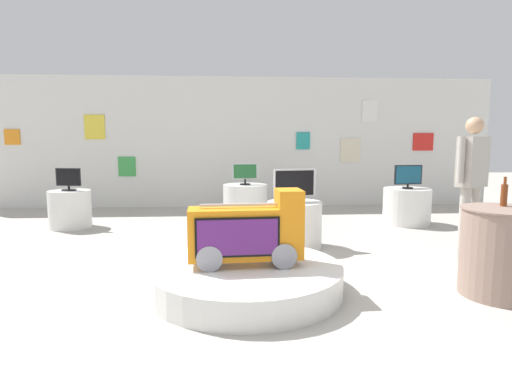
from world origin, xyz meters
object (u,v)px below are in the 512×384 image
(bottle_on_side_table, at_px, (504,194))
(shopper_browsing_near_truck, at_px, (471,177))
(display_pedestal_left_rear, at_px, (70,209))
(display_pedestal_center_rear, at_px, (407,206))
(main_display_pedestal, at_px, (245,278))
(tv_on_left_rear, at_px, (68,179))
(tv_on_far_right, at_px, (245,173))
(novelty_firetruck_tv, at_px, (248,235))
(display_pedestal_right_rear, at_px, (294,224))
(display_pedestal_far_right, at_px, (245,201))
(tv_on_center_rear, at_px, (408,176))
(side_table_round, at_px, (503,251))
(tv_on_right_rear, at_px, (295,184))

(bottle_on_side_table, height_order, shopper_browsing_near_truck, shopper_browsing_near_truck)
(display_pedestal_left_rear, xyz_separation_m, display_pedestal_center_rear, (5.82, -0.06, 0.00))
(display_pedestal_center_rear, relative_size, shopper_browsing_near_truck, 0.47)
(main_display_pedestal, bearing_deg, display_pedestal_left_rear, 131.98)
(tv_on_left_rear, bearing_deg, tv_on_far_right, 14.57)
(novelty_firetruck_tv, distance_m, display_pedestal_right_rear, 1.81)
(display_pedestal_center_rear, relative_size, display_pedestal_right_rear, 1.08)
(display_pedestal_right_rear, xyz_separation_m, display_pedestal_far_right, (-0.59, 2.31, 0.00))
(tv_on_left_rear, bearing_deg, novelty_firetruck_tv, -47.83)
(display_pedestal_far_right, height_order, tv_on_far_right, tv_on_far_right)
(tv_on_center_rear, bearing_deg, tv_on_far_right, 163.57)
(tv_on_left_rear, distance_m, shopper_browsing_near_truck, 6.05)
(tv_on_center_rear, height_order, shopper_browsing_near_truck, shopper_browsing_near_truck)
(tv_on_far_right, bearing_deg, display_pedestal_center_rear, -16.34)
(display_pedestal_center_rear, distance_m, side_table_round, 3.43)
(main_display_pedestal, distance_m, tv_on_left_rear, 4.31)
(side_table_round, relative_size, shopper_browsing_near_truck, 0.48)
(tv_on_left_rear, height_order, tv_on_far_right, tv_on_far_right)
(novelty_firetruck_tv, height_order, display_pedestal_right_rear, novelty_firetruck_tv)
(display_pedestal_left_rear, relative_size, side_table_round, 0.82)
(novelty_firetruck_tv, xyz_separation_m, display_pedestal_left_rear, (-2.87, 3.17, -0.24))
(display_pedestal_right_rear, height_order, display_pedestal_far_right, same)
(main_display_pedestal, xyz_separation_m, bottle_on_side_table, (2.46, -0.15, 0.82))
(tv_on_center_rear, relative_size, tv_on_far_right, 1.07)
(tv_on_center_rear, height_order, tv_on_far_right, tv_on_center_rear)
(display_pedestal_right_rear, xyz_separation_m, tv_on_right_rear, (-0.00, -0.00, 0.55))
(side_table_round, bearing_deg, tv_on_right_rear, 131.18)
(display_pedestal_right_rear, bearing_deg, novelty_firetruck_tv, -113.55)
(display_pedestal_center_rear, height_order, display_pedestal_far_right, same)
(display_pedestal_right_rear, bearing_deg, tv_on_center_rear, 33.26)
(display_pedestal_left_rear, xyz_separation_m, tv_on_left_rear, (0.00, -0.00, 0.51))
(novelty_firetruck_tv, bearing_deg, side_table_round, -6.43)
(main_display_pedestal, distance_m, display_pedestal_center_rear, 4.31)
(display_pedestal_center_rear, relative_size, bottle_on_side_table, 2.87)
(main_display_pedestal, distance_m, side_table_round, 2.43)
(display_pedestal_right_rear, bearing_deg, display_pedestal_far_right, 104.32)
(display_pedestal_center_rear, xyz_separation_m, bottle_on_side_table, (-0.51, -3.25, 0.63))
(display_pedestal_far_right, bearing_deg, bottle_on_side_table, -60.45)
(display_pedestal_left_rear, bearing_deg, bottle_on_side_table, -31.93)
(side_table_round, bearing_deg, main_display_pedestal, 173.50)
(display_pedestal_left_rear, height_order, tv_on_left_rear, tv_on_left_rear)
(tv_on_left_rear, bearing_deg, side_table_round, -33.20)
(display_pedestal_left_rear, relative_size, tv_on_center_rear, 1.34)
(display_pedestal_center_rear, xyz_separation_m, tv_on_far_right, (-2.83, 0.83, 0.54))
(tv_on_far_right, relative_size, shopper_browsing_near_truck, 0.27)
(display_pedestal_left_rear, distance_m, tv_on_left_rear, 0.51)
(main_display_pedestal, relative_size, tv_on_left_rear, 4.38)
(tv_on_far_right, bearing_deg, tv_on_center_rear, -16.43)
(tv_on_center_rear, relative_size, tv_on_right_rear, 0.87)
(tv_on_right_rear, height_order, side_table_round, tv_on_right_rear)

